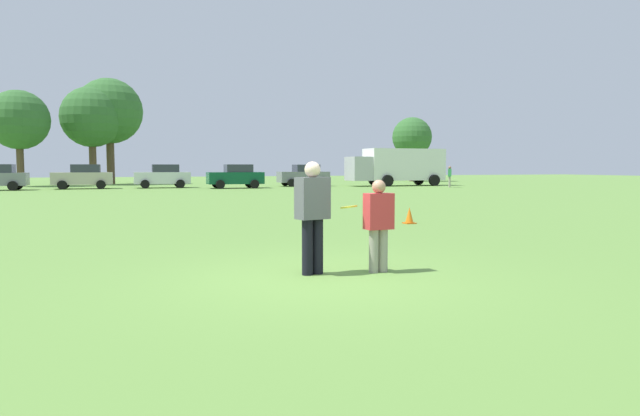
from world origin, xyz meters
name	(u,v)px	position (x,y,z in m)	size (l,w,h in m)	color
ground_plane	(322,278)	(0.00, 0.00, 0.00)	(171.57, 171.57, 0.00)	#608C3D
player_thrower	(313,211)	(-0.04, 0.31, 0.98)	(0.54, 0.39, 1.74)	black
player_defender	(379,221)	(0.99, 0.12, 0.82)	(0.45, 0.27, 1.46)	gray
frisbee	(349,207)	(0.57, 0.32, 1.03)	(0.27, 0.27, 0.08)	yellow
traffic_cone	(409,216)	(5.15, 6.64, 0.23)	(0.32, 0.32, 0.48)	#D8590C
parked_car_center	(83,176)	(-5.24, 37.46, 0.92)	(4.22, 2.26, 1.82)	#B7AD99
parked_car_mid_right	(163,176)	(0.48, 37.43, 0.92)	(4.22, 2.26, 1.82)	silver
parked_car_near_right	(236,176)	(5.71, 34.81, 0.92)	(4.22, 2.26, 1.82)	#0C4C2D
parked_car_far_right	(304,175)	(11.97, 37.16, 0.92)	(4.22, 2.26, 1.82)	slate
box_truck	(397,165)	(19.89, 35.42, 1.75)	(8.53, 3.09, 3.18)	white
bystander_sideline_watcher	(450,175)	(22.02, 30.61, 0.96)	(0.47, 0.54, 1.70)	gray
tree_west_oak	(19,120)	(-10.41, 44.57, 5.48)	(4.90, 4.90, 7.97)	brown
tree_west_maple	(92,117)	(-4.90, 47.19, 6.09)	(5.45, 5.45, 8.85)	brown
tree_center_elm	(109,111)	(-3.41, 48.45, 6.78)	(6.06, 6.06, 9.85)	brown
tree_east_birch	(412,137)	(28.26, 47.93, 4.92)	(4.40, 4.40, 7.15)	brown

